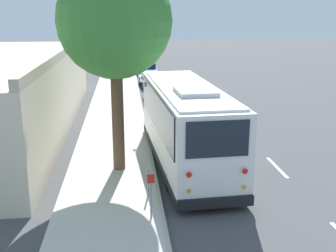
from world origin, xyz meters
The scene contains 13 objects.
ground_plane centered at (0.00, 0.00, 0.00)m, with size 160.00×160.00×0.00m, color #474749.
sidewalk_slab centered at (0.00, 3.90, 0.07)m, with size 80.00×3.40×0.15m, color beige.
curb_strip centered at (0.00, 2.13, 0.07)m, with size 80.00×0.14×0.15m, color #AAA69D.
shuttle_bus centered at (-0.80, 0.70, 1.90)m, with size 9.81×3.29×3.55m.
parked_sedan_navy centered at (11.53, 0.88, 0.62)m, with size 4.50×1.85×1.32m.
parked_sedan_silver centered at (18.28, 0.98, 0.59)m, with size 4.29×1.97×1.28m.
parked_sedan_blue centered at (24.57, 0.93, 0.62)m, with size 4.40×1.92×1.33m.
parked_sedan_gray centered at (30.51, 1.15, 0.60)m, with size 4.20×1.83×1.29m.
street_tree centered at (-1.34, 3.51, 6.26)m, with size 4.33×4.33×8.66m.
sign_post_near centered at (-5.81, 2.49, 0.89)m, with size 0.06×0.22×1.43m.
sign_post_far centered at (-4.20, 2.49, 0.66)m, with size 0.06×0.06×1.02m.
lane_stripe_mid centered at (-1.63, -3.07, 0.00)m, with size 2.40×0.14×0.01m, color silver.
lane_stripe_ahead centered at (4.37, -3.07, 0.00)m, with size 2.40×0.14×0.01m, color silver.
Camera 1 is at (-17.64, 3.19, 6.35)m, focal length 45.00 mm.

